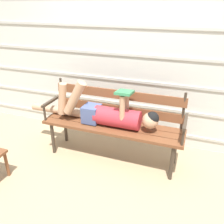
# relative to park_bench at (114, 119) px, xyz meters

# --- Properties ---
(ground_plane) EXTENTS (12.00, 12.00, 0.00)m
(ground_plane) POSITION_rel_park_bench_xyz_m (0.00, -0.16, -0.53)
(ground_plane) COLOR tan
(house_siding) EXTENTS (5.10, 0.08, 2.45)m
(house_siding) POSITION_rel_park_bench_xyz_m (0.00, 0.56, 0.70)
(house_siding) COLOR beige
(house_siding) RESTS_ON ground
(park_bench) EXTENTS (1.76, 0.43, 0.94)m
(park_bench) POSITION_rel_park_bench_xyz_m (0.00, 0.00, 0.00)
(park_bench) COLOR brown
(park_bench) RESTS_ON ground
(reclining_person) EXTENTS (1.75, 0.26, 0.55)m
(reclining_person) POSITION_rel_park_bench_xyz_m (-0.08, -0.07, 0.10)
(reclining_person) COLOR #B72D38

